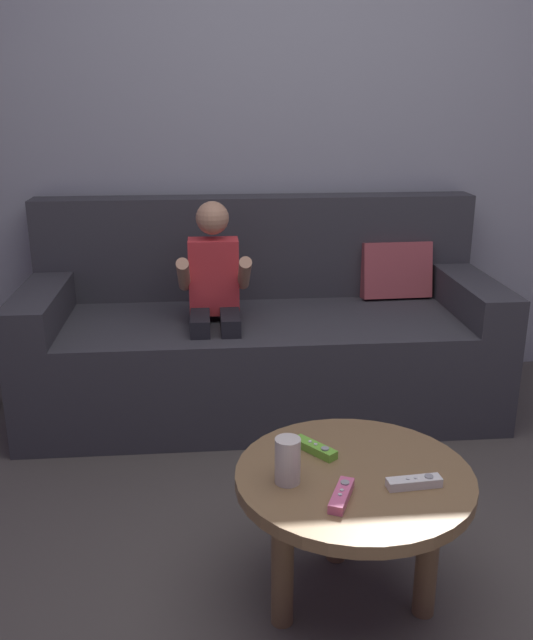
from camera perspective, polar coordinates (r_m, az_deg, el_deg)
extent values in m
cube|color=#999EA8|center=(3.32, 2.04, 16.40)|extent=(4.12, 0.05, 2.50)
cube|color=#38383D|center=(3.07, -0.42, -3.47)|extent=(2.03, 0.80, 0.44)
cube|color=#38383D|center=(3.25, -0.90, 6.11)|extent=(2.03, 0.16, 0.47)
cube|color=#38383D|center=(3.05, -18.04, 1.29)|extent=(0.18, 0.80, 0.15)
cube|color=#38383D|center=(3.19, 16.41, 2.16)|extent=(0.18, 0.80, 0.15)
cube|color=#B24C51|center=(3.31, 10.60, 4.13)|extent=(0.33, 0.17, 0.28)
cylinder|color=black|center=(2.79, -5.37, -5.89)|extent=(0.07, 0.07, 0.44)
cylinder|color=black|center=(2.79, -2.85, -5.82)|extent=(0.07, 0.07, 0.44)
cube|color=black|center=(2.82, -5.52, -0.16)|extent=(0.08, 0.26, 0.08)
cube|color=black|center=(2.82, -3.04, -0.09)|extent=(0.08, 0.26, 0.08)
cube|color=red|center=(2.90, -4.40, 3.64)|extent=(0.21, 0.12, 0.32)
cylinder|color=tan|center=(2.78, -6.90, 3.75)|extent=(0.05, 0.23, 0.18)
cylinder|color=tan|center=(2.78, -1.86, 3.89)|extent=(0.05, 0.23, 0.18)
sphere|color=tan|center=(2.85, -4.52, 8.44)|extent=(0.14, 0.14, 0.14)
cylinder|color=brown|center=(1.87, 7.28, -12.89)|extent=(0.63, 0.63, 0.04)
cylinder|color=brown|center=(1.91, 1.33, -19.48)|extent=(0.06, 0.06, 0.38)
cylinder|color=brown|center=(1.98, 13.22, -18.39)|extent=(0.06, 0.06, 0.38)
cylinder|color=brown|center=(2.14, 5.93, -14.96)|extent=(0.06, 0.06, 0.38)
cube|color=#72C638|center=(1.94, 4.01, -10.56)|extent=(0.12, 0.13, 0.02)
cylinder|color=#99999E|center=(1.91, 4.89, -10.58)|extent=(0.02, 0.02, 0.00)
cylinder|color=silver|center=(1.93, 4.10, -10.24)|extent=(0.01, 0.01, 0.00)
cylinder|color=silver|center=(1.94, 3.63, -10.04)|extent=(0.01, 0.01, 0.00)
cube|color=white|center=(1.82, 12.14, -13.05)|extent=(0.14, 0.05, 0.02)
cylinder|color=#99999E|center=(1.82, 13.32, -12.50)|extent=(0.02, 0.02, 0.00)
cylinder|color=silver|center=(1.81, 12.28, -12.67)|extent=(0.01, 0.01, 0.00)
cylinder|color=silver|center=(1.80, 11.64, -12.76)|extent=(0.01, 0.01, 0.00)
cube|color=pink|center=(1.74, 6.24, -14.29)|extent=(0.09, 0.14, 0.02)
cylinder|color=#99999E|center=(1.76, 6.53, -13.25)|extent=(0.02, 0.02, 0.00)
cylinder|color=silver|center=(1.73, 6.28, -13.85)|extent=(0.01, 0.01, 0.00)
cylinder|color=silver|center=(1.72, 6.12, -14.21)|extent=(0.01, 0.01, 0.00)
cylinder|color=silver|center=(1.77, 1.77, -11.58)|extent=(0.07, 0.07, 0.12)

